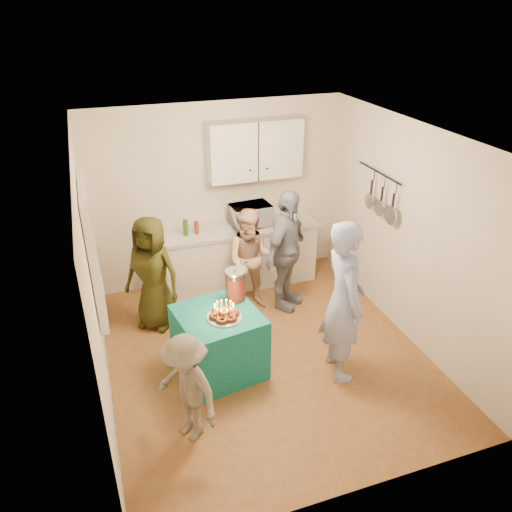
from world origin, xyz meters
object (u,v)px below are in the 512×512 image
object	(u,v)px
party_table	(219,342)
woman_back_left	(153,273)
microwave	(250,215)
man_birthday	(343,301)
child_near_left	(187,389)
punch_jar	(236,286)
woman_back_right	(286,251)
woman_back_center	(252,260)
counter	(239,257)

from	to	relation	value
party_table	woman_back_left	bearing A→B (deg)	115.04
microwave	man_birthday	bearing A→B (deg)	-86.82
microwave	child_near_left	world-z (taller)	microwave
punch_jar	child_near_left	bearing A→B (deg)	-127.08
microwave	party_table	distance (m)	2.14
woman_back_right	woman_back_center	bearing A→B (deg)	121.60
microwave	man_birthday	xyz separation A→B (m)	(0.30, -2.23, -0.14)
man_birthday	woman_back_center	xyz separation A→B (m)	(-0.50, 1.58, -0.22)
microwave	punch_jar	distance (m)	1.71
microwave	counter	bearing A→B (deg)	175.60
punch_jar	woman_back_center	distance (m)	1.05
punch_jar	woman_back_left	world-z (taller)	woman_back_left
counter	party_table	distance (m)	1.95
counter	child_near_left	world-z (taller)	child_near_left
microwave	man_birthday	world-z (taller)	man_birthday
microwave	woman_back_left	bearing A→B (deg)	-160.98
counter	party_table	size ratio (longest dim) A/B	2.59
punch_jar	woman_back_left	distance (m)	1.22
party_table	man_birthday	size ratio (longest dim) A/B	0.46
woman_back_right	child_near_left	size ratio (longest dim) A/B	1.45
woman_back_left	counter	bearing A→B (deg)	64.45
child_near_left	counter	bearing A→B (deg)	123.14
man_birthday	woman_back_left	distance (m)	2.40
punch_jar	woman_back_right	world-z (taller)	woman_back_right
woman_back_left	woman_back_center	xyz separation A→B (m)	(1.29, -0.01, -0.04)
microwave	punch_jar	world-z (taller)	microwave
woman_back_center	woman_back_right	xyz separation A→B (m)	(0.44, -0.13, 0.13)
man_birthday	woman_back_center	bearing A→B (deg)	23.26
woman_back_left	man_birthday	bearing A→B (deg)	-3.18
woman_back_left	woman_back_center	distance (m)	1.29
woman_back_center	counter	bearing A→B (deg)	108.05
party_table	woman_back_left	distance (m)	1.31
man_birthday	woman_back_right	world-z (taller)	man_birthday
counter	microwave	bearing A→B (deg)	0.00
woman_back_center	microwave	bearing A→B (deg)	92.75
woman_back_left	woman_back_right	xyz separation A→B (m)	(1.73, -0.13, 0.09)
woman_back_center	child_near_left	size ratio (longest dim) A/B	1.23
microwave	punch_jar	bearing A→B (deg)	-118.44
counter	punch_jar	bearing A→B (deg)	-108.25
counter	child_near_left	distance (m)	2.93
punch_jar	woman_back_center	bearing A→B (deg)	61.39
punch_jar	woman_back_center	world-z (taller)	woman_back_center
man_birthday	child_near_left	xyz separation A→B (m)	(-1.79, -0.38, -0.35)
party_table	man_birthday	world-z (taller)	man_birthday
man_birthday	woman_back_right	bearing A→B (deg)	8.20
party_table	man_birthday	xyz separation A→B (m)	(1.26, -0.44, 0.55)
counter	microwave	world-z (taller)	microwave
microwave	woman_back_center	world-z (taller)	woman_back_center
woman_back_right	punch_jar	bearing A→B (deg)	177.67
punch_jar	woman_back_center	size ratio (longest dim) A/B	0.24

